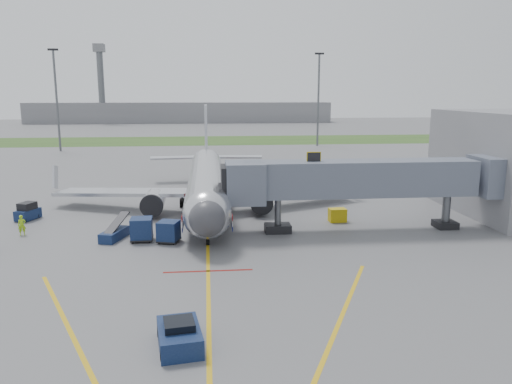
{
  "coord_description": "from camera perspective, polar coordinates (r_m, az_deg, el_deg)",
  "views": [
    {
      "loc": [
        0.08,
        -35.96,
        11.76
      ],
      "look_at": [
        4.3,
        6.79,
        3.2
      ],
      "focal_mm": 35.0,
      "sensor_mm": 36.0,
      "label": 1
    }
  ],
  "objects": [
    {
      "name": "control_tower",
      "position": [
        204.99,
        -17.32,
        12.33
      ],
      "size": [
        4.0,
        4.0,
        30.0
      ],
      "color": "#595B60",
      "rests_on": "ground"
    },
    {
      "name": "ground",
      "position": [
        37.83,
        -5.52,
        -6.89
      ],
      "size": [
        400.0,
        400.0,
        0.0
      ],
      "primitive_type": "plane",
      "color": "#565659",
      "rests_on": "ground"
    },
    {
      "name": "pushback_tug",
      "position": [
        24.64,
        -8.75,
        -15.93
      ],
      "size": [
        2.37,
        3.4,
        1.31
      ],
      "color": "#0D1A3D",
      "rests_on": "ground"
    },
    {
      "name": "light_mast_left",
      "position": [
        110.15,
        -21.83,
        9.97
      ],
      "size": [
        2.0,
        0.44,
        20.4
      ],
      "color": "#595B60",
      "rests_on": "ground"
    },
    {
      "name": "ground_power_cart",
      "position": [
        46.89,
        9.29,
        -2.63
      ],
      "size": [
        1.61,
        1.12,
        1.24
      ],
      "color": "gold",
      "rests_on": "ground"
    },
    {
      "name": "baggage_cart_c",
      "position": [
        40.51,
        -9.96,
        -4.49
      ],
      "size": [
        1.98,
        1.98,
        1.72
      ],
      "color": "#0D1A3D",
      "rests_on": "ground"
    },
    {
      "name": "baggage_cart_a",
      "position": [
        41.33,
        -12.95,
        -4.18
      ],
      "size": [
        1.81,
        1.81,
        1.88
      ],
      "color": "#0D1A3D",
      "rests_on": "ground"
    },
    {
      "name": "light_mast_right",
      "position": [
        113.72,
        7.14,
        10.69
      ],
      "size": [
        2.0,
        0.44,
        20.4
      ],
      "color": "#595B60",
      "rests_on": "ground"
    },
    {
      "name": "distant_terminal",
      "position": [
        206.35,
        -8.54,
        8.99
      ],
      "size": [
        120.0,
        14.0,
        8.0
      ],
      "primitive_type": "cube",
      "color": "slate",
      "rests_on": "ground"
    },
    {
      "name": "belt_loader",
      "position": [
        42.47,
        -15.89,
        -4.61
      ],
      "size": [
        2.09,
        3.87,
        1.83
      ],
      "color": "#0D1A3D",
      "rests_on": "ground"
    },
    {
      "name": "airliner",
      "position": [
        52.01,
        -5.64,
        1.12
      ],
      "size": [
        32.1,
        35.67,
        10.25
      ],
      "color": "silver",
      "rests_on": "ground"
    },
    {
      "name": "apron_markings",
      "position": [
        30.88,
        -5.46,
        -11.16
      ],
      "size": [
        21.52,
        50.0,
        0.01
      ],
      "color": "gold",
      "rests_on": "ground"
    },
    {
      "name": "terminal",
      "position": [
        55.25,
        27.25,
        2.99
      ],
      "size": [
        10.0,
        16.0,
        10.0
      ],
      "primitive_type": "cube",
      "color": "slate",
      "rests_on": "ground"
    },
    {
      "name": "baggage_tug",
      "position": [
        51.66,
        -24.64,
        -2.1
      ],
      "size": [
        2.03,
        2.66,
        1.66
      ],
      "color": "#0D1A3D",
      "rests_on": "ground"
    },
    {
      "name": "grass_strip",
      "position": [
        126.5,
        -5.68,
        5.88
      ],
      "size": [
        300.0,
        25.0,
        0.01
      ],
      "primitive_type": "cube",
      "color": "#2D4C1E",
      "rests_on": "ground"
    },
    {
      "name": "jet_bridge",
      "position": [
        43.52,
        11.53,
        1.4
      ],
      "size": [
        25.3,
        4.0,
        6.9
      ],
      "color": "slate",
      "rests_on": "ground"
    },
    {
      "name": "ramp_worker",
      "position": [
        46.27,
        -25.19,
        -3.46
      ],
      "size": [
        0.73,
        0.6,
        1.71
      ],
      "primitive_type": "imported",
      "rotation": [
        0.0,
        0.0,
        0.35
      ],
      "color": "#96CF18",
      "rests_on": "ground"
    }
  ]
}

